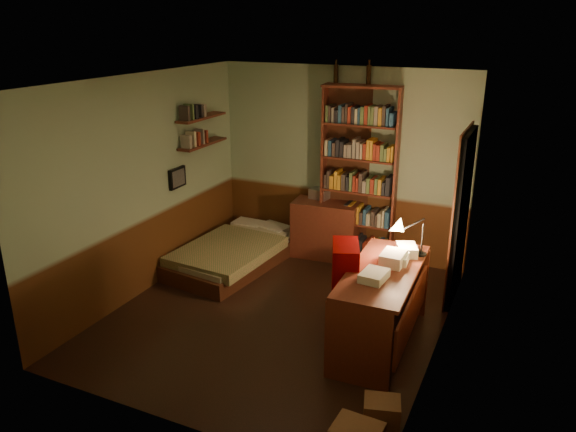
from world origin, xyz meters
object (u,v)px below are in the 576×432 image
at_px(dresser, 325,229).
at_px(desk_lamp, 423,224).
at_px(desk, 381,307).
at_px(cardboard_box_b, 382,411).
at_px(bookshelf, 359,176).
at_px(office_chair, 363,296).
at_px(mini_stereo, 320,194).
at_px(bed, 234,245).

xyz_separation_m(dresser, desk_lamp, (1.59, -1.36, 0.78)).
xyz_separation_m(dresser, desk, (1.33, -1.88, 0.02)).
xyz_separation_m(desk_lamp, cardboard_box_b, (0.10, -1.68, -1.07)).
bearing_deg(desk, bookshelf, 112.79).
bearing_deg(cardboard_box_b, dresser, 119.01).
relative_size(office_chair, cardboard_box_b, 3.08).
bearing_deg(dresser, bookshelf, 6.26).
xyz_separation_m(bookshelf, office_chair, (0.69, -1.88, -0.73)).
bearing_deg(bookshelf, desk_lamp, -58.08).
xyz_separation_m(mini_stereo, office_chair, (1.26, -1.92, -0.40)).
bearing_deg(mini_stereo, bookshelf, 4.99).
relative_size(desk_lamp, office_chair, 0.74).
bearing_deg(desk_lamp, office_chair, -130.33).
distance_m(bed, dresser, 1.29).
distance_m(bed, mini_stereo, 1.39).
height_order(dresser, desk, desk).
height_order(dresser, office_chair, office_chair).
height_order(desk_lamp, cardboard_box_b, desk_lamp).
relative_size(mini_stereo, bookshelf, 0.11).
bearing_deg(bed, cardboard_box_b, -32.45).
bearing_deg(office_chair, desk, -41.24).
height_order(office_chair, cardboard_box_b, office_chair).
xyz_separation_m(bed, desk, (2.34, -1.08, 0.14)).
relative_size(mini_stereo, desk, 0.17).
bearing_deg(bookshelf, desk, -72.06).
bearing_deg(cardboard_box_b, mini_stereo, 120.04).
distance_m(bookshelf, desk, 2.29).
bearing_deg(desk_lamp, cardboard_box_b, -79.74).
relative_size(bookshelf, cardboard_box_b, 7.98).
distance_m(dresser, office_chair, 2.12).
bearing_deg(mini_stereo, desk_lamp, -31.66).
bearing_deg(mini_stereo, office_chair, -47.72).
bearing_deg(cardboard_box_b, bookshelf, 111.99).
bearing_deg(desk, desk_lamp, 61.47).
relative_size(bookshelf, office_chair, 2.59).
relative_size(mini_stereo, cardboard_box_b, 0.86).
distance_m(mini_stereo, bookshelf, 0.66).
bearing_deg(desk, office_chair, 157.55).
xyz_separation_m(bookshelf, desk_lamp, (1.16, -1.45, -0.01)).
xyz_separation_m(dresser, cardboard_box_b, (1.68, -3.04, -0.29)).
xyz_separation_m(bed, dresser, (1.01, 0.79, 0.12)).
relative_size(desk, desk_lamp, 2.28).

